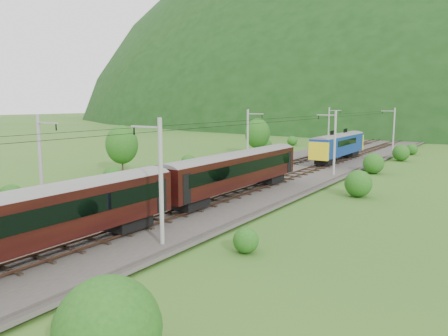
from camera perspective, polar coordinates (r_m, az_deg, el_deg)
The scene contains 14 objects.
ground at distance 32.87m, azimuth -16.27°, elevation -8.08°, with size 600.00×600.00×0.00m, color #29591C.
railbed at distance 39.78m, azimuth -5.24°, elevation -4.66°, with size 14.00×220.00×0.30m, color #38332D.
track_left at distance 41.24m, azimuth -7.86°, elevation -3.92°, with size 2.40×220.00×0.27m.
track_right at distance 38.32m, azimuth -2.43°, elevation -4.80°, with size 2.40×220.00×0.27m.
catenary_left at distance 60.59m, azimuth 3.18°, elevation 4.06°, with size 2.54×192.28×8.00m.
catenary_right at distance 55.48m, azimuth 14.19°, elevation 3.41°, with size 2.54×192.28×8.00m.
overhead_wires at distance 38.79m, azimuth -5.38°, elevation 5.39°, with size 4.83×198.00×0.03m.
mountain_ridge at distance 351.33m, azimuth 9.15°, elevation 6.92°, with size 336.00×280.00×132.00m, color black.
train at distance 26.50m, azimuth -23.72°, elevation -4.96°, with size 2.80×112.96×4.87m.
hazard_post_near at distance 50.09m, azimuth 3.71°, elevation -0.84°, with size 0.16×0.16×1.53m, color red.
hazard_post_far at distance 49.20m, azimuth 3.95°, elevation -1.08°, with size 0.15×0.15×1.41m, color red.
signal at distance 78.69m, azimuth 12.78°, elevation 2.62°, with size 0.21×0.21×1.86m.
vegetation_left at distance 48.10m, azimuth -20.19°, elevation 0.29°, with size 13.68×142.49×6.73m.
vegetation_right at distance 23.57m, azimuth -2.91°, elevation -10.75°, with size 7.53×103.57×3.23m.
Camera 1 is at (24.22, -20.23, 9.20)m, focal length 35.00 mm.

